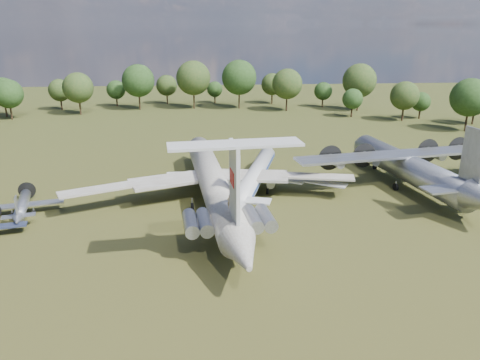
{
  "coord_description": "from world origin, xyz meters",
  "views": [
    {
      "loc": [
        4.5,
        -66.76,
        26.47
      ],
      "look_at": [
        9.68,
        -2.7,
        5.0
      ],
      "focal_mm": 35.0,
      "sensor_mm": 36.0,
      "label": 1
    }
  ],
  "objects_px": {
    "an12_transport": "(408,171)",
    "person_on_il62": "(229,201)",
    "tu104_jet": "(254,180)",
    "il62_airliner": "(213,187)",
    "small_prop_northwest": "(23,207)"
  },
  "relations": [
    {
      "from": "an12_transport",
      "to": "person_on_il62",
      "type": "relative_size",
      "value": 26.48
    },
    {
      "from": "il62_airliner",
      "to": "small_prop_northwest",
      "type": "height_order",
      "value": "il62_airliner"
    },
    {
      "from": "an12_transport",
      "to": "person_on_il62",
      "type": "height_order",
      "value": "person_on_il62"
    },
    {
      "from": "tu104_jet",
      "to": "person_on_il62",
      "type": "xyz_separation_m",
      "value": [
        -5.39,
        -21.45,
        4.58
      ]
    },
    {
      "from": "il62_airliner",
      "to": "an12_transport",
      "type": "height_order",
      "value": "il62_airliner"
    },
    {
      "from": "an12_transport",
      "to": "small_prop_northwest",
      "type": "bearing_deg",
      "value": 177.49
    },
    {
      "from": "tu104_jet",
      "to": "small_prop_northwest",
      "type": "distance_m",
      "value": 35.54
    },
    {
      "from": "an12_transport",
      "to": "person_on_il62",
      "type": "bearing_deg",
      "value": -155.15
    },
    {
      "from": "tu104_jet",
      "to": "an12_transport",
      "type": "bearing_deg",
      "value": 16.47
    },
    {
      "from": "tu104_jet",
      "to": "an12_transport",
      "type": "xyz_separation_m",
      "value": [
        26.14,
        0.08,
        0.86
      ]
    },
    {
      "from": "il62_airliner",
      "to": "person_on_il62",
      "type": "distance_m",
      "value": 16.54
    },
    {
      "from": "tu104_jet",
      "to": "person_on_il62",
      "type": "distance_m",
      "value": 22.58
    },
    {
      "from": "il62_airliner",
      "to": "an12_transport",
      "type": "xyz_separation_m",
      "value": [
        33.15,
        5.49,
        -0.02
      ]
    },
    {
      "from": "il62_airliner",
      "to": "small_prop_northwest",
      "type": "xyz_separation_m",
      "value": [
        -27.74,
        -1.95,
        -1.75
      ]
    },
    {
      "from": "tu104_jet",
      "to": "an12_transport",
      "type": "height_order",
      "value": "an12_transport"
    }
  ]
}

